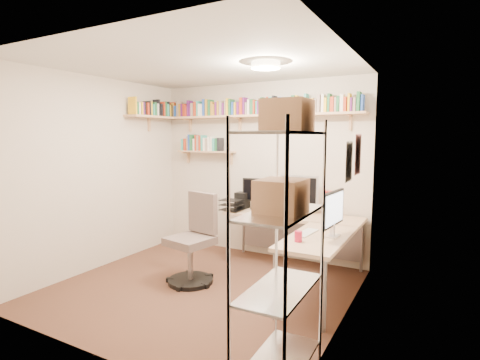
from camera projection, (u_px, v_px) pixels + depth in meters
name	position (u px, v px, depth m)	size (l,w,h in m)	color
ground	(201.00, 288.00, 4.30)	(3.20, 3.20, 0.00)	#48301E
room_shell	(200.00, 153.00, 4.12)	(3.24, 3.04, 2.52)	beige
wall_shelves	(227.00, 116.00, 5.39)	(3.12, 1.09, 0.80)	#DEB27D
corner_desk	(289.00, 219.00, 4.71)	(1.88, 1.79, 1.22)	tan
office_chair	(194.00, 245.00, 4.45)	(0.57, 0.58, 1.06)	black
wire_rack	(283.00, 196.00, 2.53)	(0.41, 0.81, 1.98)	silver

